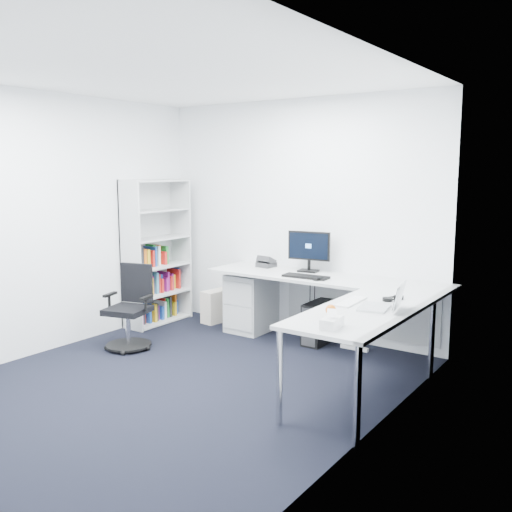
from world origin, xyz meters
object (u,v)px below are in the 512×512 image
Objects in this scene: task_chair at (127,308)px; laptop at (375,294)px; bookshelf at (157,252)px; monitor at (309,251)px; l_desk at (307,319)px.

laptop is (2.69, 0.24, 0.44)m from task_chair.
task_chair is 2.69× the size of laptop.
bookshelf is 3.67× the size of monitor.
monitor is (1.40, 1.41, 0.56)m from task_chair.
bookshelf is 1.95m from monitor.
bookshelf is 1.99× the size of task_chair.
l_desk is 2.95× the size of task_chair.
l_desk is 5.44× the size of monitor.
l_desk is 2.23m from bookshelf.
laptop is (3.18, -0.71, -0.00)m from bookshelf.
monitor reaches higher than l_desk.
task_chair is (-1.68, -0.91, 0.06)m from l_desk.
bookshelf is at bearing 156.83° from laptop.
bookshelf reaches higher than l_desk.
monitor is 1.46× the size of laptop.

